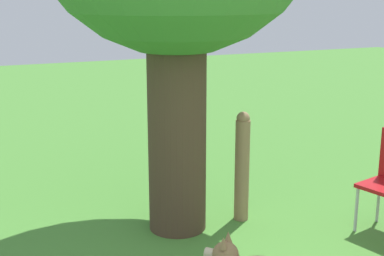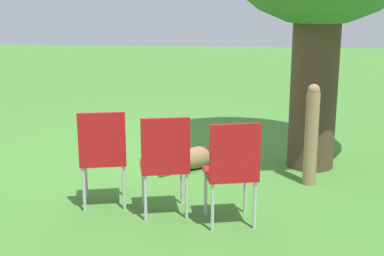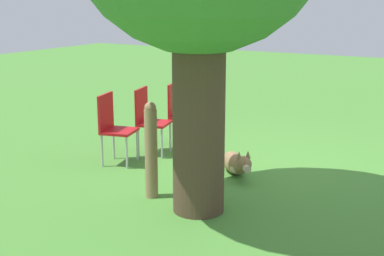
% 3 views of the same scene
% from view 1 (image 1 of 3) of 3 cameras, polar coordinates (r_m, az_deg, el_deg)
% --- Properties ---
extents(fence_post, '(0.15, 0.15, 1.12)m').
position_cam_1_polar(fence_post, '(5.33, 5.36, -4.05)').
color(fence_post, '#937551').
rests_on(fence_post, ground_plane).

